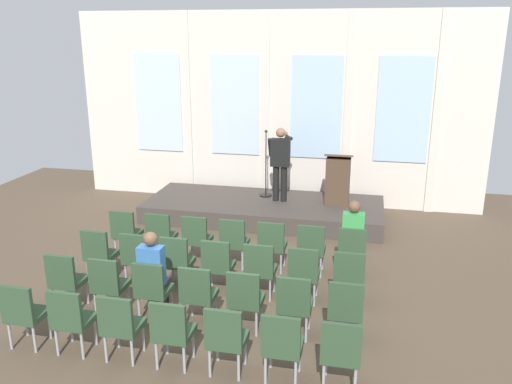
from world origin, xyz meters
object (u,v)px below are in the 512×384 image
chair_r1_c5 (304,271)px  chair_r2_c6 (346,307)px  chair_r1_c4 (260,267)px  mic_stand (266,182)px  chair_r2_c3 (198,292)px  chair_r0_c2 (197,236)px  chair_r1_c0 (99,252)px  chair_r0_c5 (311,246)px  chair_r3_c0 (23,311)px  chair_r3_c2 (120,323)px  chair_r0_c0 (126,231)px  chair_r2_c0 (66,278)px  lectern (338,180)px  chair_r1_c2 (177,259)px  chair_r2_c4 (245,297)px  chair_r0_c1 (161,233)px  chair_r3_c6 (341,350)px  chair_r3_c3 (172,329)px  chair_r0_c3 (234,240)px  chair_r1_c1 (137,255)px  chair_r0_c4 (272,243)px  chair_r1_c6 (349,275)px  audience_r2_c2 (153,271)px  chair_r1_c3 (218,263)px  chair_r3_c4 (226,336)px  speaker (280,159)px  chair_r3_c1 (71,317)px  chair_r2_c5 (294,302)px  chair_r0_c6 (352,249)px  audience_r0_c6 (353,235)px  chair_r3_c5 (282,343)px  chair_r2_c1 (108,282)px

chair_r1_c5 → chair_r2_c6: 1.21m
chair_r1_c4 → chair_r2_c6: bearing=-36.0°
mic_stand → chair_r2_c3: size_ratio=1.65×
chair_r0_c2 → chair_r1_c0: (-1.38, -1.00, 0.00)m
chair_r0_c5 → chair_r3_c0: size_ratio=1.00×
chair_r2_c3 → chair_r3_c2: size_ratio=1.00×
chair_r0_c0 → chair_r2_c0: bearing=-90.0°
lectern → chair_r1_c2: lectern is taller
chair_r0_c0 → chair_r2_c4: 3.40m
chair_r0_c1 → chair_r1_c0: size_ratio=1.00×
chair_r3_c6 → chair_r2_c6: bearing=90.0°
mic_stand → chair_r3_c3: 6.12m
chair_r0_c3 → chair_r0_c2: bearing=180.0°
chair_r2_c3 → chair_r3_c6: bearing=-25.9°
chair_r1_c1 → chair_r1_c5: bearing=0.0°
chair_r0_c4 → chair_r1_c5: same height
mic_stand → chair_r3_c3: (0.04, -6.12, -0.19)m
chair_r1_c2 → chair_r1_c6: (2.75, 0.00, 0.00)m
chair_r1_c4 → chair_r0_c5: bearing=55.5°
audience_r2_c2 → chair_r1_c3: bearing=53.3°
chair_r3_c4 → chair_r3_c6: same height
chair_r1_c6 → lectern: bearing=96.6°
speaker → chair_r3_c1: bearing=-106.3°
chair_r0_c5 → chair_r2_c0: 3.98m
speaker → chair_r3_c0: size_ratio=1.77×
chair_r1_c3 → chair_r2_c0: same height
chair_r2_c5 → chair_r3_c1: bearing=-160.0°
chair_r3_c4 → chair_r3_c6: 1.38m
chair_r0_c4 → chair_r0_c6: size_ratio=1.00×
chair_r1_c3 → chair_r1_c6: 2.06m
chair_r0_c0 → chair_r2_c5: bearing=-30.2°
chair_r3_c1 → chair_r0_c3: bearing=65.4°
chair_r0_c6 → lectern: bearing=98.8°
audience_r0_c6 → chair_r1_c6: audience_r0_c6 is taller
chair_r0_c4 → chair_r3_c0: size_ratio=1.00×
audience_r0_c6 → chair_r3_c1: (-3.44, -3.08, -0.23)m
chair_r1_c0 → chair_r3_c4: (2.75, -2.00, 0.00)m
chair_r1_c5 → chair_r3_c2: (-2.06, -2.00, 0.00)m
chair_r0_c0 → chair_r2_c0: (0.00, -2.00, 0.00)m
chair_r0_c4 → chair_r3_c4: 3.00m
audience_r0_c6 → chair_r3_c5: bearing=-102.6°
chair_r0_c3 → chair_r2_c1: bearing=-124.5°
chair_r0_c1 → chair_r0_c3: size_ratio=1.00×
chair_r0_c0 → chair_r0_c5: size_ratio=1.00×
chair_r0_c5 → chair_r3_c6: size_ratio=1.00×
lectern → chair_r1_c3: size_ratio=1.23×
chair_r0_c0 → chair_r0_c6: 4.13m
chair_r0_c4 → audience_r0_c6: 1.40m
chair_r3_c0 → chair_r3_c4: bearing=0.0°
chair_r0_c1 → chair_r3_c6: bearing=-41.1°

